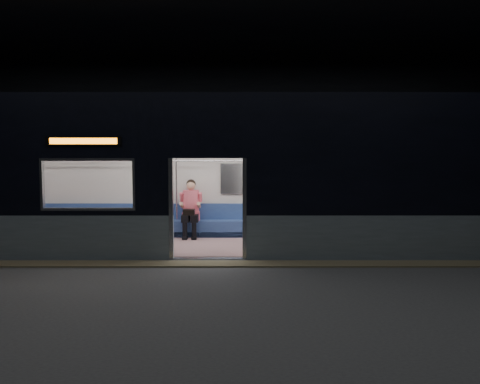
{
  "coord_description": "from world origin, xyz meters",
  "views": [
    {
      "loc": [
        0.64,
        -9.11,
        2.19
      ],
      "look_at": [
        0.65,
        2.3,
        1.27
      ],
      "focal_mm": 38.0,
      "sensor_mm": 36.0,
      "label": 1
    }
  ],
  "objects": [
    {
      "name": "metro_car",
      "position": [
        -0.0,
        2.54,
        1.85
      ],
      "size": [
        18.0,
        3.04,
        3.35
      ],
      "color": "#8A98A4",
      "rests_on": "station_floor"
    },
    {
      "name": "station_envelope",
      "position": [
        0.0,
        0.0,
        3.66
      ],
      "size": [
        24.0,
        14.0,
        5.0
      ],
      "color": "black",
      "rests_on": "station_floor"
    },
    {
      "name": "tactile_strip",
      "position": [
        0.0,
        0.55,
        0.01
      ],
      "size": [
        22.8,
        0.5,
        0.03
      ],
      "primitive_type": "cube",
      "color": "#8C7F59",
      "rests_on": "station_floor"
    },
    {
      "name": "station_floor",
      "position": [
        0.0,
        0.0,
        -0.01
      ],
      "size": [
        24.0,
        14.0,
        0.01
      ],
      "primitive_type": "cube",
      "color": "#47494C",
      "rests_on": "ground"
    },
    {
      "name": "handbag",
      "position": [
        -0.61,
        3.3,
        0.69
      ],
      "size": [
        0.35,
        0.33,
        0.14
      ],
      "primitive_type": "cube",
      "rotation": [
        0.0,
        0.0,
        -0.37
      ],
      "color": "black",
      "rests_on": "passenger"
    },
    {
      "name": "passenger",
      "position": [
        -0.58,
        3.55,
        0.83
      ],
      "size": [
        0.46,
        0.76,
        1.44
      ],
      "rotation": [
        0.0,
        0.0,
        -0.14
      ],
      "color": "black",
      "rests_on": "metro_car"
    },
    {
      "name": "transit_map",
      "position": [
        0.73,
        3.85,
        1.49
      ],
      "size": [
        1.04,
        0.03,
        0.67
      ],
      "primitive_type": "cube",
      "color": "white",
      "rests_on": "metro_car"
    }
  ]
}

